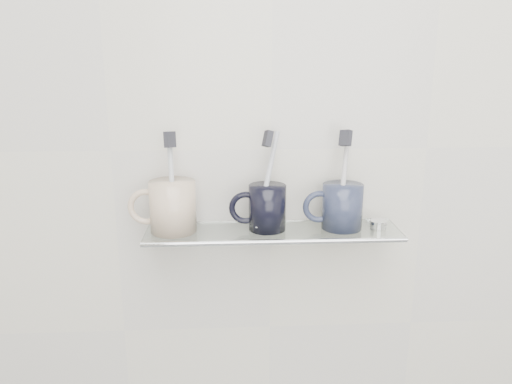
{
  "coord_description": "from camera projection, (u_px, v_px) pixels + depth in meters",
  "views": [
    {
      "loc": [
        -0.08,
        0.11,
        1.43
      ],
      "look_at": [
        -0.03,
        1.04,
        1.18
      ],
      "focal_mm": 35.0,
      "sensor_mm": 36.0,
      "label": 1
    }
  ],
  "objects": [
    {
      "name": "wall_back",
      "position": [
        271.0,
        149.0,
        1.0
      ],
      "size": [
        2.5,
        0.0,
        2.5
      ],
      "primitive_type": "plane",
      "rotation": [
        1.57,
        0.0,
        0.0
      ],
      "color": "beige",
      "rests_on": "ground"
    },
    {
      "name": "mug_center_handle",
      "position": [
        246.0,
        208.0,
        0.97
      ],
      "size": [
        0.07,
        0.01,
        0.07
      ],
      "primitive_type": "torus",
      "rotation": [
        1.57,
        0.0,
        0.0
      ],
      "color": "black",
      "rests_on": "mug_center"
    },
    {
      "name": "bracket_right",
      "position": [
        371.0,
        227.0,
        1.04
      ],
      "size": [
        0.02,
        0.03,
        0.02
      ],
      "primitive_type": "cylinder",
      "rotation": [
        1.57,
        0.0,
        0.0
      ],
      "color": "silver",
      "rests_on": "wall_back"
    },
    {
      "name": "bristles_right",
      "position": [
        346.0,
        138.0,
        0.95
      ],
      "size": [
        0.03,
        0.03,
        0.04
      ],
      "primitive_type": "cube",
      "rotation": [
        -0.16,
        0.28,
        0.65
      ],
      "color": "#26262D",
      "rests_on": "toothbrush_right"
    },
    {
      "name": "mug_center",
      "position": [
        267.0,
        207.0,
        0.98
      ],
      "size": [
        0.08,
        0.08,
        0.09
      ],
      "primitive_type": "cylinder",
      "rotation": [
        0.0,
        0.0,
        -0.11
      ],
      "color": "black",
      "rests_on": "shelf_glass"
    },
    {
      "name": "mug_right_handle",
      "position": [
        319.0,
        207.0,
        0.98
      ],
      "size": [
        0.07,
        0.01,
        0.07
      ],
      "primitive_type": "torus",
      "rotation": [
        1.57,
        0.0,
        0.0
      ],
      "color": "#1A2239",
      "rests_on": "mug_right"
    },
    {
      "name": "toothbrush_right",
      "position": [
        344.0,
        179.0,
        0.97
      ],
      "size": [
        0.04,
        0.07,
        0.18
      ],
      "primitive_type": "cylinder",
      "rotation": [
        -0.16,
        0.28,
        0.65
      ],
      "color": "#BCB3AF",
      "rests_on": "mug_right"
    },
    {
      "name": "mug_left_handle",
      "position": [
        146.0,
        207.0,
        0.96
      ],
      "size": [
        0.07,
        0.01,
        0.07
      ],
      "primitive_type": "torus",
      "rotation": [
        1.57,
        0.0,
        0.0
      ],
      "color": "beige",
      "rests_on": "mug_left"
    },
    {
      "name": "bristles_center",
      "position": [
        268.0,
        139.0,
        0.94
      ],
      "size": [
        0.02,
        0.03,
        0.04
      ],
      "primitive_type": "cube",
      "rotation": [
        -0.22,
        0.27,
        0.2
      ],
      "color": "#26262D",
      "rests_on": "toothbrush_center"
    },
    {
      "name": "toothbrush_center",
      "position": [
        267.0,
        180.0,
        0.96
      ],
      "size": [
        0.05,
        0.06,
        0.18
      ],
      "primitive_type": "cylinder",
      "rotation": [
        -0.22,
        0.27,
        0.2
      ],
      "color": "#A7ABB4",
      "rests_on": "mug_center"
    },
    {
      "name": "bracket_left",
      "position": [
        169.0,
        231.0,
        1.02
      ],
      "size": [
        0.02,
        0.03,
        0.02
      ],
      "primitive_type": "cylinder",
      "rotation": [
        1.57,
        0.0,
        0.0
      ],
      "color": "silver",
      "rests_on": "wall_back"
    },
    {
      "name": "toothbrush_left",
      "position": [
        172.0,
        181.0,
        0.95
      ],
      "size": [
        0.02,
        0.04,
        0.19
      ],
      "primitive_type": "cylinder",
      "rotation": [
        -0.11,
        -0.11,
        -0.56
      ],
      "color": "#ACB5B9",
      "rests_on": "mug_left"
    },
    {
      "name": "bristles_left",
      "position": [
        170.0,
        140.0,
        0.93
      ],
      "size": [
        0.02,
        0.03,
        0.03
      ],
      "primitive_type": "cube",
      "rotation": [
        -0.11,
        -0.11,
        -0.56
      ],
      "color": "#26262D",
      "rests_on": "toothbrush_left"
    },
    {
      "name": "shelf_rail",
      "position": [
        276.0,
        242.0,
        0.93
      ],
      "size": [
        0.5,
        0.01,
        0.01
      ],
      "primitive_type": "cylinder",
      "rotation": [
        0.0,
        1.57,
        0.0
      ],
      "color": "silver",
      "rests_on": "shelf_glass"
    },
    {
      "name": "shelf_glass",
      "position": [
        273.0,
        232.0,
        0.99
      ],
      "size": [
        0.5,
        0.12,
        0.01
      ],
      "primitive_type": "cube",
      "color": "silver",
      "rests_on": "wall_back"
    },
    {
      "name": "mug_left",
      "position": [
        173.0,
        206.0,
        0.97
      ],
      "size": [
        0.1,
        0.1,
        0.1
      ],
      "primitive_type": "cylinder",
      "rotation": [
        0.0,
        0.0,
        0.08
      ],
      "color": "beige",
      "rests_on": "shelf_glass"
    },
    {
      "name": "mug_right",
      "position": [
        342.0,
        206.0,
        0.98
      ],
      "size": [
        0.08,
        0.08,
        0.09
      ],
      "primitive_type": "cylinder",
      "rotation": [
        0.0,
        0.0,
        -0.04
      ],
      "color": "#1A2239",
      "rests_on": "shelf_glass"
    },
    {
      "name": "chrome_cap",
      "position": [
        378.0,
        224.0,
        1.0
      ],
      "size": [
        0.03,
        0.03,
        0.01
      ],
      "primitive_type": "cylinder",
      "color": "silver",
      "rests_on": "shelf_glass"
    }
  ]
}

